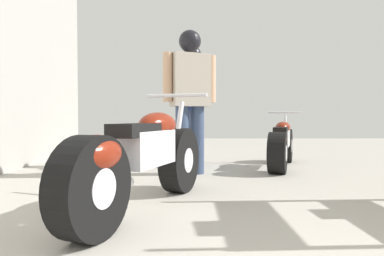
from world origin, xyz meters
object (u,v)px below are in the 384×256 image
mechanic_in_blue (192,94)px  mechanic_with_helmet (190,88)px  motorcycle_maroon_cruiser (143,159)px  motorcycle_black_naked (281,144)px

mechanic_in_blue → mechanic_with_helmet: size_ratio=0.97×
motorcycle_maroon_cruiser → motorcycle_black_naked: size_ratio=1.14×
motorcycle_maroon_cruiser → motorcycle_black_naked: bearing=54.1°
mechanic_with_helmet → motorcycle_maroon_cruiser: bearing=-101.5°
motorcycle_black_naked → mechanic_in_blue: size_ratio=0.97×
motorcycle_maroon_cruiser → motorcycle_black_naked: (1.64, 2.28, -0.07)m
motorcycle_maroon_cruiser → mechanic_with_helmet: bearing=78.5°
motorcycle_maroon_cruiser → mechanic_with_helmet: mechanic_with_helmet is taller
mechanic_in_blue → motorcycle_black_naked: bearing=-7.8°
motorcycle_maroon_cruiser → mechanic_in_blue: bearing=81.1°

